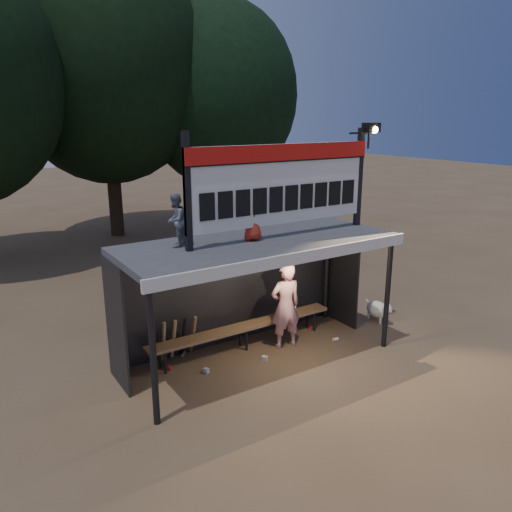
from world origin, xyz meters
The scene contains 12 objects.
ground centered at (0.00, 0.00, 0.00)m, with size 80.00×80.00×0.00m, color brown.
player centered at (0.73, 0.17, 0.86)m, with size 0.63×0.41×1.72m, color white.
child_a centered at (-1.40, 0.38, 2.77)m, with size 0.43×0.34×0.89m, color slate.
child_b centered at (-0.10, 0.05, 2.75)m, with size 0.42×0.27×0.86m, color #9F2518.
dugout_shelter centered at (0.00, 0.24, 1.85)m, with size 5.10×2.08×2.32m.
scoreboard_assembly centered at (0.56, -0.01, 3.32)m, with size 4.10×0.27×1.99m.
bench centered at (0.00, 0.55, 0.43)m, with size 4.00×0.35×0.48m.
tree_mid centered at (1.00, 11.50, 6.17)m, with size 7.22×7.22×10.36m.
tree_right centered at (5.00, 10.50, 5.19)m, with size 6.08×6.08×8.72m.
dog centered at (3.24, 0.06, 0.28)m, with size 0.36×0.81×0.49m.
bats centered at (-1.26, 0.82, 0.43)m, with size 0.68×0.35×0.84m.
litter centered at (-0.09, 0.28, 0.04)m, with size 3.48×1.20×0.08m.
Camera 1 is at (-4.68, -7.17, 4.44)m, focal length 35.00 mm.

